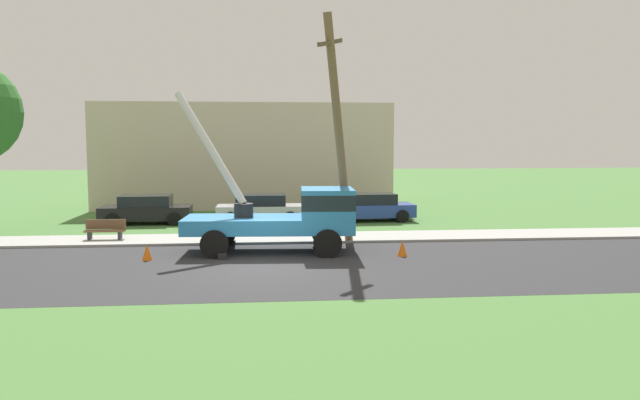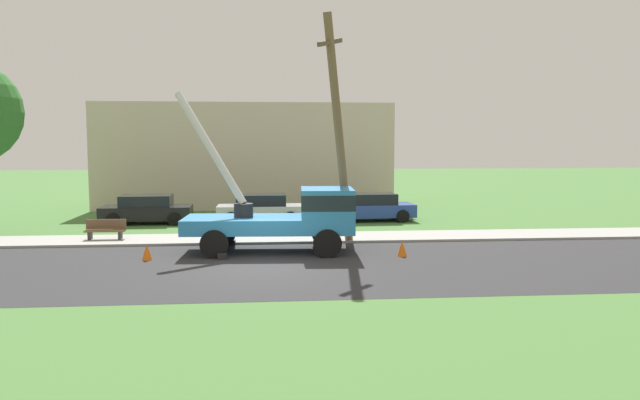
{
  "view_description": "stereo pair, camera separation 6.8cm",
  "coord_description": "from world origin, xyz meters",
  "px_view_note": "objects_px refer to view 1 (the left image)",
  "views": [
    {
      "loc": [
        -0.02,
        -19.66,
        4.05
      ],
      "look_at": [
        2.24,
        3.89,
        1.81
      ],
      "focal_mm": 34.32,
      "sensor_mm": 36.0,
      "label": 1
    },
    {
      "loc": [
        0.05,
        -19.67,
        4.05
      ],
      "look_at": [
        2.24,
        3.89,
        1.81
      ],
      "focal_mm": 34.32,
      "sensor_mm": 36.0,
      "label": 2
    }
  ],
  "objects_px": {
    "parked_sedan_blue": "(370,207)",
    "leaning_utility_pole": "(338,129)",
    "traffic_cone_curbside": "(334,237)",
    "park_bench": "(105,230)",
    "utility_truck": "(292,214)",
    "parked_sedan_silver": "(261,208)",
    "traffic_cone_behind": "(147,252)",
    "traffic_cone_ahead": "(402,248)",
    "parked_sedan_black": "(146,209)"
  },
  "relations": [
    {
      "from": "traffic_cone_behind",
      "to": "parked_sedan_black",
      "type": "xyz_separation_m",
      "value": [
        -1.79,
        9.67,
        0.43
      ]
    },
    {
      "from": "leaning_utility_pole",
      "to": "traffic_cone_curbside",
      "type": "height_order",
      "value": "leaning_utility_pole"
    },
    {
      "from": "traffic_cone_curbside",
      "to": "parked_sedan_blue",
      "type": "relative_size",
      "value": 0.13
    },
    {
      "from": "traffic_cone_ahead",
      "to": "traffic_cone_behind",
      "type": "distance_m",
      "value": 8.92
    },
    {
      "from": "leaning_utility_pole",
      "to": "traffic_cone_curbside",
      "type": "xyz_separation_m",
      "value": [
        -0.11,
        0.38,
        -4.27
      ]
    },
    {
      "from": "parked_sedan_blue",
      "to": "park_bench",
      "type": "relative_size",
      "value": 2.8
    },
    {
      "from": "utility_truck",
      "to": "parked_sedan_blue",
      "type": "distance_m",
      "value": 9.63
    },
    {
      "from": "traffic_cone_curbside",
      "to": "park_bench",
      "type": "relative_size",
      "value": 0.35
    },
    {
      "from": "utility_truck",
      "to": "traffic_cone_curbside",
      "type": "height_order",
      "value": "utility_truck"
    },
    {
      "from": "parked_sedan_silver",
      "to": "traffic_cone_curbside",
      "type": "bearing_deg",
      "value": -67.56
    },
    {
      "from": "parked_sedan_blue",
      "to": "traffic_cone_behind",
      "type": "bearing_deg",
      "value": -134.46
    },
    {
      "from": "parked_sedan_silver",
      "to": "traffic_cone_behind",
      "type": "bearing_deg",
      "value": -112.0
    },
    {
      "from": "traffic_cone_ahead",
      "to": "traffic_cone_behind",
      "type": "height_order",
      "value": "same"
    },
    {
      "from": "traffic_cone_curbside",
      "to": "utility_truck",
      "type": "bearing_deg",
      "value": -140.8
    },
    {
      "from": "parked_sedan_silver",
      "to": "parked_sedan_blue",
      "type": "relative_size",
      "value": 0.99
    },
    {
      "from": "park_bench",
      "to": "parked_sedan_blue",
      "type": "bearing_deg",
      "value": 24.79
    },
    {
      "from": "leaning_utility_pole",
      "to": "parked_sedan_silver",
      "type": "bearing_deg",
      "value": 112.16
    },
    {
      "from": "traffic_cone_curbside",
      "to": "parked_sedan_silver",
      "type": "distance_m",
      "value": 7.61
    },
    {
      "from": "park_bench",
      "to": "traffic_cone_ahead",
      "type": "bearing_deg",
      "value": -20.75
    },
    {
      "from": "utility_truck",
      "to": "traffic_cone_curbside",
      "type": "relative_size",
      "value": 12.05
    },
    {
      "from": "traffic_cone_ahead",
      "to": "traffic_cone_curbside",
      "type": "bearing_deg",
      "value": 127.92
    },
    {
      "from": "utility_truck",
      "to": "traffic_cone_ahead",
      "type": "height_order",
      "value": "utility_truck"
    },
    {
      "from": "traffic_cone_curbside",
      "to": "traffic_cone_behind",
      "type": "bearing_deg",
      "value": -158.98
    },
    {
      "from": "utility_truck",
      "to": "traffic_cone_behind",
      "type": "distance_m",
      "value": 5.32
    },
    {
      "from": "utility_truck",
      "to": "parked_sedan_blue",
      "type": "relative_size",
      "value": 1.51
    },
    {
      "from": "parked_sedan_silver",
      "to": "utility_truck",
      "type": "bearing_deg",
      "value": -82.13
    },
    {
      "from": "traffic_cone_behind",
      "to": "parked_sedan_blue",
      "type": "height_order",
      "value": "parked_sedan_blue"
    },
    {
      "from": "traffic_cone_ahead",
      "to": "parked_sedan_black",
      "type": "bearing_deg",
      "value": 137.58
    },
    {
      "from": "traffic_cone_ahead",
      "to": "parked_sedan_silver",
      "type": "bearing_deg",
      "value": 117.26
    },
    {
      "from": "traffic_cone_ahead",
      "to": "parked_sedan_silver",
      "type": "distance_m",
      "value": 10.98
    },
    {
      "from": "leaning_utility_pole",
      "to": "parked_sedan_black",
      "type": "relative_size",
      "value": 2.0
    },
    {
      "from": "traffic_cone_behind",
      "to": "park_bench",
      "type": "bearing_deg",
      "value": 120.14
    },
    {
      "from": "parked_sedan_silver",
      "to": "parked_sedan_blue",
      "type": "bearing_deg",
      "value": 0.7
    },
    {
      "from": "traffic_cone_behind",
      "to": "parked_sedan_silver",
      "type": "bearing_deg",
      "value": 68.0
    },
    {
      "from": "parked_sedan_blue",
      "to": "leaning_utility_pole",
      "type": "bearing_deg",
      "value": -109.3
    },
    {
      "from": "park_bench",
      "to": "utility_truck",
      "type": "bearing_deg",
      "value": -21.75
    },
    {
      "from": "parked_sedan_black",
      "to": "park_bench",
      "type": "bearing_deg",
      "value": -96.62
    },
    {
      "from": "parked_sedan_blue",
      "to": "utility_truck",
      "type": "bearing_deg",
      "value": -117.68
    },
    {
      "from": "traffic_cone_curbside",
      "to": "parked_sedan_silver",
      "type": "relative_size",
      "value": 0.13
    },
    {
      "from": "parked_sedan_blue",
      "to": "traffic_cone_curbside",
      "type": "bearing_deg",
      "value": -111.05
    },
    {
      "from": "parked_sedan_black",
      "to": "parked_sedan_blue",
      "type": "distance_m",
      "value": 11.32
    },
    {
      "from": "utility_truck",
      "to": "traffic_cone_curbside",
      "type": "bearing_deg",
      "value": 39.2
    },
    {
      "from": "utility_truck",
      "to": "parked_sedan_blue",
      "type": "bearing_deg",
      "value": 62.32
    },
    {
      "from": "traffic_cone_ahead",
      "to": "traffic_cone_behind",
      "type": "bearing_deg",
      "value": 179.26
    },
    {
      "from": "leaning_utility_pole",
      "to": "parked_sedan_blue",
      "type": "height_order",
      "value": "leaning_utility_pole"
    },
    {
      "from": "utility_truck",
      "to": "leaning_utility_pole",
      "type": "bearing_deg",
      "value": 29.34
    },
    {
      "from": "traffic_cone_ahead",
      "to": "park_bench",
      "type": "bearing_deg",
      "value": 159.25
    },
    {
      "from": "leaning_utility_pole",
      "to": "parked_sedan_black",
      "type": "distance_m",
      "value": 12.07
    },
    {
      "from": "utility_truck",
      "to": "traffic_cone_behind",
      "type": "height_order",
      "value": "utility_truck"
    },
    {
      "from": "leaning_utility_pole",
      "to": "traffic_cone_ahead",
      "type": "relative_size",
      "value": 15.8
    }
  ]
}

